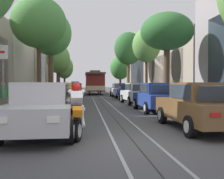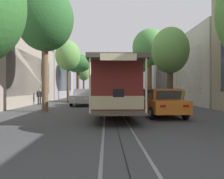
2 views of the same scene
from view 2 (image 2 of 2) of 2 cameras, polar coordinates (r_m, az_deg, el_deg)
ground_plane at (r=23.81m, az=-0.47°, el=-3.61°), size 160.00×160.00×0.00m
trolley_track_rails at (r=20.95m, az=-0.34°, el=-4.11°), size 1.14×56.63×0.01m
building_facade_left at (r=23.00m, az=26.62°, el=5.84°), size 5.79×48.33×9.13m
building_facade_right at (r=24.48m, az=-25.72°, el=5.72°), size 5.90×48.33×8.74m
parked_car_silver_near_left at (r=41.69m, az=2.63°, el=-0.89°), size 2.04×4.38×1.58m
parked_car_yellow_second_left at (r=36.12m, az=3.34°, el=-1.05°), size 2.09×4.40×1.58m
parked_car_black_mid_left at (r=29.78m, az=4.30°, el=-1.31°), size 2.02×4.37×1.58m
parked_car_teal_fourth_left at (r=24.25m, az=5.82°, el=-1.65°), size 2.12×4.41×1.58m
parked_car_maroon_fifth_left at (r=18.63m, az=7.53°, el=-2.19°), size 2.02×4.37×1.58m
parked_car_orange_sixth_left at (r=12.30m, az=13.40°, el=-3.40°), size 2.10×4.40×1.58m
parked_car_brown_near_right at (r=41.30m, az=-4.46°, el=-0.90°), size 2.00×4.36×1.58m
parked_car_blue_second_right at (r=35.69m, az=-5.07°, el=-1.07°), size 2.04×4.38×1.58m
parked_car_white_mid_right at (r=30.45m, az=-5.66°, el=-1.28°), size 2.14×4.42×1.58m
parked_car_blue_fourth_right at (r=25.13m, az=-6.81°, el=-1.58°), size 2.05×4.38×1.58m
parked_car_silver_fifth_right at (r=19.99m, az=-7.92°, el=-2.03°), size 2.07×4.39×1.58m
street_tree_kerb_left_near at (r=41.66m, az=5.67°, el=4.58°), size 2.73×2.24×6.37m
street_tree_kerb_left_second at (r=32.27m, az=7.19°, el=7.43°), size 3.71×3.57×7.41m
street_tree_kerb_left_mid at (r=25.09m, az=10.29°, el=11.18°), size 4.00×4.11×8.59m
street_tree_kerb_left_fourth at (r=17.57m, az=15.69°, el=10.12°), size 2.96×3.12×6.52m
street_tree_kerb_right_near at (r=40.96m, az=-7.78°, el=4.96°), size 2.64×2.21×6.91m
street_tree_kerb_right_second at (r=31.54m, az=-9.39°, el=7.00°), size 3.90×3.75×6.77m
street_tree_kerb_right_mid at (r=24.69m, az=-12.03°, el=9.02°), size 2.85×2.86×7.13m
street_tree_kerb_right_fourth at (r=15.69m, az=-17.96°, el=17.91°), size 3.92×3.46×8.66m
cable_car_trolley at (r=12.91m, az=0.37°, el=0.60°), size 2.64×9.15×3.28m
motorcycle_with_rider at (r=42.21m, az=1.17°, el=-0.81°), size 0.57×1.92×1.61m
pedestrian_on_left_pavement at (r=35.92m, az=8.20°, el=-0.90°), size 0.55×0.42×1.60m
pedestrian_on_right_pavement at (r=20.79m, az=18.78°, el=-1.48°), size 0.55×0.34×1.72m
pedestrian_crossing_far at (r=21.87m, az=-19.36°, el=-1.65°), size 0.55×0.40×1.56m
fire_hydrant at (r=38.57m, az=5.20°, el=-1.54°), size 0.40×0.22×0.84m
street_sign_post at (r=40.59m, az=4.91°, el=0.50°), size 0.36×0.08×2.93m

